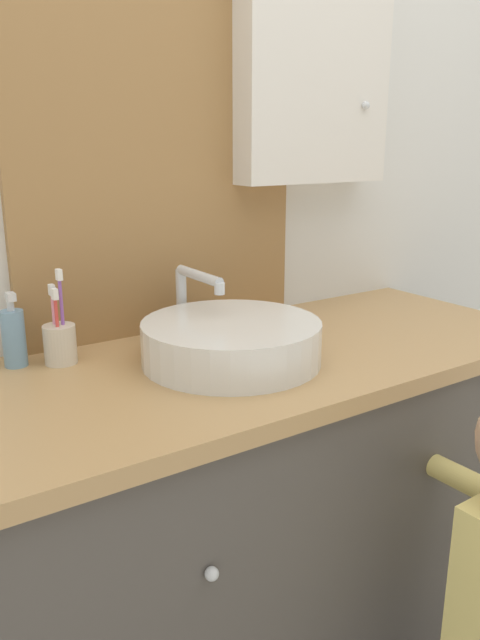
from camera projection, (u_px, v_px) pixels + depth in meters
name	position (u px, v px, depth m)	size (l,w,h in m)	color
wall_back	(195.00, 153.00, 1.47)	(3.20, 0.18, 2.50)	silver
vanity_counter	(263.00, 528.00, 1.45)	(1.36, 0.57, 0.87)	#4C4742
sink_basin	(230.00, 340.00, 1.27)	(0.36, 0.42, 0.17)	silver
toothbrush_holder	(60.00, 341.00, 1.26)	(0.06, 0.06, 0.19)	beige
soap_dispenser	(14.00, 337.00, 1.24)	(0.05, 0.05, 0.15)	#6B93B2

